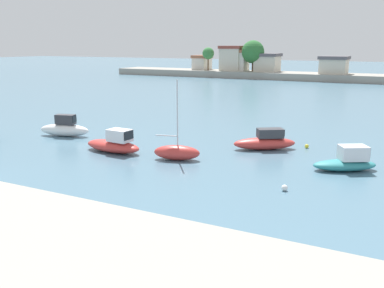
# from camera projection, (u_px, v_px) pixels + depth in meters

# --- Properties ---
(moored_boat_2) EXTENTS (4.81, 2.45, 1.94)m
(moored_boat_2) POSITION_uv_depth(u_px,v_px,m) (65.00, 128.00, 38.70)
(moored_boat_2) COLOR white
(moored_boat_2) RESTS_ON ground
(moored_boat_3) EXTENTS (4.93, 2.04, 1.81)m
(moored_boat_3) POSITION_uv_depth(u_px,v_px,m) (114.00, 144.00, 33.00)
(moored_boat_3) COLOR #C63833
(moored_boat_3) RESTS_ON ground
(moored_boat_4) EXTENTS (3.53, 2.17, 5.67)m
(moored_boat_4) POSITION_uv_depth(u_px,v_px,m) (177.00, 152.00, 30.82)
(moored_boat_4) COLOR #C63833
(moored_boat_4) RESTS_ON ground
(moored_boat_5) EXTENTS (4.93, 3.93, 1.63)m
(moored_boat_5) POSITION_uv_depth(u_px,v_px,m) (266.00, 142.00, 33.88)
(moored_boat_5) COLOR #C63833
(moored_boat_5) RESTS_ON ground
(moored_boat_6) EXTENTS (4.38, 3.50, 1.63)m
(moored_boat_6) POSITION_uv_depth(u_px,v_px,m) (347.00, 161.00, 28.26)
(moored_boat_6) COLOR teal
(moored_boat_6) RESTS_ON ground
(mooring_buoy_0) EXTENTS (0.32, 0.32, 0.32)m
(mooring_buoy_0) POSITION_uv_depth(u_px,v_px,m) (307.00, 146.00, 34.35)
(mooring_buoy_0) COLOR yellow
(mooring_buoy_0) RESTS_ON ground
(mooring_buoy_1) EXTENTS (0.35, 0.35, 0.35)m
(mooring_buoy_1) POSITION_uv_depth(u_px,v_px,m) (285.00, 188.00, 24.39)
(mooring_buoy_1) COLOR white
(mooring_buoy_1) RESTS_ON ground
(distant_shoreline) EXTENTS (96.24, 9.00, 8.89)m
(distant_shoreline) POSITION_uv_depth(u_px,v_px,m) (297.00, 69.00, 99.33)
(distant_shoreline) COLOR gray
(distant_shoreline) RESTS_ON ground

